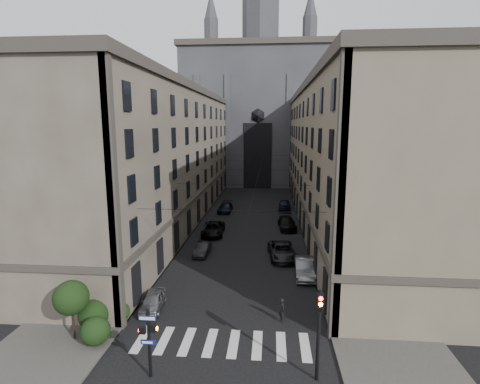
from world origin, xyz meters
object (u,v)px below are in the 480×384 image
(pedestrian, at_px, (282,310))
(car_left_midnear, at_px, (203,249))
(gothic_tower, at_px, (260,107))
(car_right_far, at_px, (284,205))
(traffic_light_right, at_px, (319,325))
(car_left_midfar, at_px, (213,229))
(car_right_midnear, at_px, (282,251))
(car_left_far, at_px, (225,208))
(car_left_near, at_px, (153,301))
(car_right_near, at_px, (305,268))
(pedestrian_signal_left, at_px, (149,338))
(car_right_midfar, at_px, (287,223))

(pedestrian, bearing_deg, car_left_midnear, 16.44)
(gothic_tower, xyz_separation_m, car_right_far, (5.20, -31.51, -17.01))
(traffic_light_right, bearing_deg, car_left_midnear, 117.04)
(car_left_midfar, height_order, car_right_midnear, car_right_midnear)
(car_left_midfar, bearing_deg, car_left_far, 87.99)
(gothic_tower, xyz_separation_m, car_right_midnear, (4.20, -54.20, -17.01))
(car_left_near, relative_size, car_right_near, 0.78)
(car_left_near, relative_size, car_right_midnear, 0.68)
(pedestrian_signal_left, distance_m, car_left_midnear, 19.71)
(gothic_tower, relative_size, traffic_light_right, 11.15)
(pedestrian_signal_left, bearing_deg, pedestrian, 41.28)
(pedestrian_signal_left, relative_size, car_left_near, 1.05)
(car_left_near, height_order, car_right_midnear, car_right_midnear)
(car_left_near, height_order, pedestrian, pedestrian)
(car_left_near, bearing_deg, pedestrian_signal_left, -76.96)
(traffic_light_right, distance_m, car_left_far, 40.32)
(traffic_light_right, relative_size, car_left_midfar, 0.93)
(car_left_midnear, relative_size, pedestrian, 2.24)
(car_left_midnear, distance_m, car_left_far, 19.81)
(car_right_near, bearing_deg, car_right_midfar, 94.56)
(car_right_midfar, bearing_deg, car_left_near, -119.40)
(gothic_tower, height_order, car_right_midnear, gothic_tower)
(pedestrian, bearing_deg, gothic_tower, -11.88)
(car_left_midnear, height_order, car_right_far, car_right_far)
(car_left_near, distance_m, car_right_midnear, 15.42)
(car_left_midnear, distance_m, car_right_near, 11.45)
(traffic_light_right, relative_size, car_left_near, 1.36)
(car_right_near, bearing_deg, pedestrian_signal_left, -122.30)
(car_right_midfar, distance_m, pedestrian, 24.06)
(car_left_far, relative_size, car_right_far, 1.06)
(car_left_midfar, bearing_deg, gothic_tower, 82.78)
(pedestrian_signal_left, distance_m, car_left_far, 39.48)
(gothic_tower, distance_m, car_right_near, 61.44)
(car_left_midfar, relative_size, car_right_midfar, 1.04)
(car_left_near, height_order, car_left_midnear, car_left_near)
(car_left_near, distance_m, car_right_far, 36.17)
(pedestrian_signal_left, height_order, traffic_light_right, traffic_light_right)
(car_left_midnear, relative_size, car_left_midfar, 0.69)
(pedestrian, bearing_deg, car_right_far, -17.32)
(pedestrian_signal_left, height_order, car_right_far, pedestrian_signal_left)
(pedestrian_signal_left, bearing_deg, car_left_midnear, 92.00)
(gothic_tower, relative_size, car_left_near, 15.21)
(car_left_midfar, distance_m, pedestrian, 22.00)
(car_left_far, xyz_separation_m, car_right_midnear, (8.41, -20.18, 0.07))
(car_left_near, bearing_deg, car_left_midnear, 79.20)
(car_left_far, distance_m, car_right_near, 26.79)
(pedestrian_signal_left, bearing_deg, car_left_midfar, 91.46)
(gothic_tower, xyz_separation_m, car_left_midfar, (-4.20, -46.50, -17.02))
(car_left_far, bearing_deg, car_left_midfar, -87.77)
(car_left_near, distance_m, car_left_far, 32.00)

